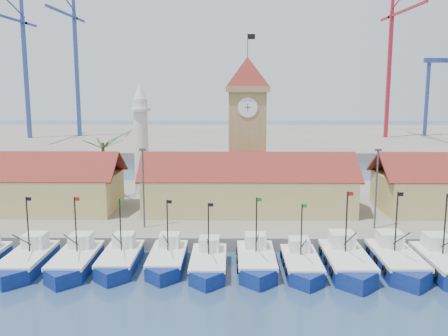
{
  "coord_description": "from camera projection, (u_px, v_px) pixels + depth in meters",
  "views": [
    {
      "loc": [
        -2.26,
        -42.52,
        17.57
      ],
      "look_at": [
        -3.05,
        18.0,
        7.34
      ],
      "focal_mm": 40.0,
      "sensor_mm": 36.0,
      "label": 1
    }
  ],
  "objects": [
    {
      "name": "boat_9",
      "position": [
        397.0,
        263.0,
        47.24
      ],
      "size": [
        3.82,
        10.46,
        7.91
      ],
      "color": "navy",
      "rests_on": "ground"
    },
    {
      "name": "boat_5",
      "position": [
        208.0,
        265.0,
        47.0
      ],
      "size": [
        3.32,
        9.1,
        6.89
      ],
      "color": "navy",
      "rests_on": "ground"
    },
    {
      "name": "palm_tree",
      "position": [
        104.0,
        166.0,
        69.67
      ],
      "size": [
        5.6,
        5.03,
        8.39
      ],
      "color": "brown",
      "rests_on": "quay"
    },
    {
      "name": "boat_1",
      "position": [
        26.0,
        262.0,
        47.52
      ],
      "size": [
        3.55,
        9.72,
        7.36
      ],
      "color": "navy",
      "rests_on": "ground"
    },
    {
      "name": "crane_red_right",
      "position": [
        392.0,
        54.0,
        141.63
      ],
      "size": [
        1.0,
        35.82,
        42.67
      ],
      "color": "#A91A2A",
      "rests_on": "terminal"
    },
    {
      "name": "clock_tower",
      "position": [
        247.0,
        125.0,
        68.46
      ],
      "size": [
        5.8,
        5.8,
        22.7
      ],
      "color": "tan",
      "rests_on": "quay"
    },
    {
      "name": "quay",
      "position": [
        247.0,
        208.0,
        68.36
      ],
      "size": [
        140.0,
        32.0,
        1.5
      ],
      "primitive_type": "cube",
      "color": "gray",
      "rests_on": "ground"
    },
    {
      "name": "hall_left",
      "position": [
        0.0,
        191.0,
        64.29
      ],
      "size": [
        31.2,
        10.13,
        7.61
      ],
      "color": "tan",
      "rests_on": "quay"
    },
    {
      "name": "boat_10",
      "position": [
        446.0,
        266.0,
        46.41
      ],
      "size": [
        3.82,
        10.46,
        7.91
      ],
      "color": "navy",
      "rests_on": "ground"
    },
    {
      "name": "boat_6",
      "position": [
        256.0,
        263.0,
        47.44
      ],
      "size": [
        3.53,
        9.67,
        7.32
      ],
      "color": "navy",
      "rests_on": "ground"
    },
    {
      "name": "minaret",
      "position": [
        141.0,
        140.0,
        71.0
      ],
      "size": [
        3.0,
        3.0,
        16.3
      ],
      "color": "silver",
      "rests_on": "quay"
    },
    {
      "name": "boat_7",
      "position": [
        302.0,
        266.0,
        46.85
      ],
      "size": [
        3.29,
        9.01,
        6.82
      ],
      "color": "navy",
      "rests_on": "ground"
    },
    {
      "name": "hall_center",
      "position": [
        248.0,
        191.0,
        63.87
      ],
      "size": [
        27.04,
        10.13,
        7.61
      ],
      "color": "tan",
      "rests_on": "quay"
    },
    {
      "name": "ground",
      "position": [
        255.0,
        282.0,
        44.82
      ],
      "size": [
        400.0,
        400.0,
        0.0
      ],
      "primitive_type": "plane",
      "color": "navy",
      "rests_on": "ground"
    },
    {
      "name": "boat_8",
      "position": [
        347.0,
        264.0,
        47.01
      ],
      "size": [
        3.86,
        10.58,
        8.0
      ],
      "color": "navy",
      "rests_on": "ground"
    },
    {
      "name": "terminal",
      "position": [
        238.0,
        139.0,
        153.11
      ],
      "size": [
        240.0,
        80.0,
        2.0
      ],
      "primitive_type": "cube",
      "color": "gray",
      "rests_on": "ground"
    },
    {
      "name": "crane_blue_far",
      "position": [
        22.0,
        58.0,
        140.41
      ],
      "size": [
        1.0,
        34.14,
        40.76
      ],
      "color": "navy",
      "rests_on": "terminal"
    },
    {
      "name": "boat_3",
      "position": [
        120.0,
        261.0,
        48.03
      ],
      "size": [
        3.4,
        9.3,
        7.04
      ],
      "color": "navy",
      "rests_on": "ground"
    },
    {
      "name": "crane_blue_near",
      "position": [
        75.0,
        56.0,
        146.26
      ],
      "size": [
        1.0,
        32.73,
        42.8
      ],
      "color": "navy",
      "rests_on": "terminal"
    },
    {
      "name": "lamp_posts",
      "position": [
        255.0,
        185.0,
        55.57
      ],
      "size": [
        80.7,
        0.25,
        9.03
      ],
      "color": "#3F3F44",
      "rests_on": "quay"
    },
    {
      "name": "boat_4",
      "position": [
        167.0,
        261.0,
        48.07
      ],
      "size": [
        3.34,
        9.16,
        6.93
      ],
      "color": "navy",
      "rests_on": "ground"
    },
    {
      "name": "boat_2",
      "position": [
        75.0,
        263.0,
        47.48
      ],
      "size": [
        3.55,
        9.73,
        7.37
      ],
      "color": "navy",
      "rests_on": "ground"
    }
  ]
}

